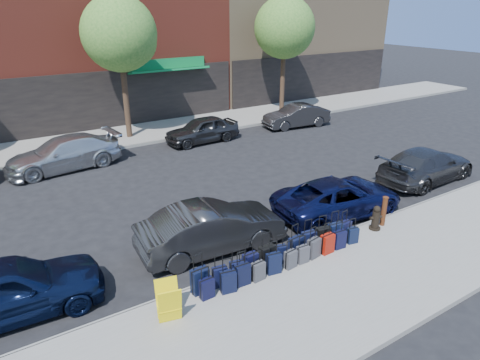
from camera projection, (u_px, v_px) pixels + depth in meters
ground at (202, 204)px, 15.94m from camera, size 120.00×120.00×0.00m
sidewalk_near at (322, 296)px, 10.84m from camera, size 60.00×4.00×0.15m
sidewalk_far at (118, 137)px, 23.70m from camera, size 60.00×4.00×0.15m
curb_near at (274, 259)px, 12.42m from camera, size 60.00×0.08×0.15m
curb_far at (130, 146)px, 22.13m from camera, size 60.00×0.08×0.15m
tree_center at (122, 36)px, 21.59m from camera, size 3.80×3.80×7.27m
tree_right at (286, 29)px, 26.78m from camera, size 3.80×3.80×7.27m
suitcase_front_0 at (200, 281)px, 10.75m from camera, size 0.46×0.27×1.08m
suitcase_front_1 at (220, 277)px, 11.00m from camera, size 0.40×0.26×0.90m
suitcase_front_2 at (237, 271)px, 11.25m from camera, size 0.40×0.26×0.89m
suitcase_front_3 at (250, 264)px, 11.49m from camera, size 0.42×0.24×0.99m
suitcase_front_4 at (267, 257)px, 11.76m from camera, size 0.44×0.24×1.06m
suitcase_front_5 at (280, 254)px, 11.98m from camera, size 0.39×0.27×0.87m
suitcase_front_6 at (296, 247)px, 12.23m from camera, size 0.46×0.29×1.04m
suitcase_front_7 at (308, 241)px, 12.56m from camera, size 0.44×0.28×1.01m
suitcase_front_8 at (323, 237)px, 12.79m from camera, size 0.45×0.30×1.01m
suitcase_front_9 at (335, 233)px, 12.98m from camera, size 0.46×0.30×1.05m
suitcase_front_10 at (345, 230)px, 13.22m from camera, size 0.41×0.26×0.95m
suitcase_back_0 at (207, 288)px, 10.56m from camera, size 0.37×0.22×0.86m
suitcase_back_1 at (228, 282)px, 10.78m from camera, size 0.43×0.30×0.94m
suitcase_back_2 at (242, 274)px, 11.06m from camera, size 0.41×0.25×0.95m
suitcase_back_3 at (258, 271)px, 11.25m from camera, size 0.37×0.23×0.85m
suitcase_back_4 at (274, 263)px, 11.54m from camera, size 0.43×0.29×0.94m
suitcase_back_5 at (290, 259)px, 11.78m from camera, size 0.37×0.24×0.84m
suitcase_back_6 at (303, 254)px, 12.02m from camera, size 0.36×0.22×0.83m
suitcase_back_7 at (314, 248)px, 12.26m from camera, size 0.43×0.30×0.94m
suitcase_back_8 at (327, 244)px, 12.47m from camera, size 0.41×0.25×0.95m
suitcase_back_9 at (339, 240)px, 12.72m from camera, size 0.40×0.25×0.90m
suitcase_back_10 at (352, 235)px, 13.01m from camera, size 0.37×0.26×0.81m
fire_hydrant at (376, 218)px, 13.76m from camera, size 0.43×0.37×0.82m
bollard at (384, 211)px, 13.95m from camera, size 0.19×0.19×1.01m
display_rack at (169, 302)px, 9.77m from camera, size 0.65×0.69×0.95m
car_near_0 at (5, 290)px, 9.97m from camera, size 4.51×2.01×1.51m
car_near_1 at (212, 228)px, 12.75m from camera, size 4.55×1.87×1.47m
car_near_2 at (338, 197)px, 14.96m from camera, size 4.88×2.58×1.31m
car_near_3 at (426, 165)px, 17.80m from camera, size 4.91×2.17×1.40m
car_far_1 at (63, 154)px, 19.08m from camera, size 5.18×2.56×1.45m
car_far_2 at (202, 130)px, 22.83m from camera, size 4.07×1.75×1.37m
car_far_3 at (296, 116)px, 25.67m from camera, size 4.19×1.92×1.33m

